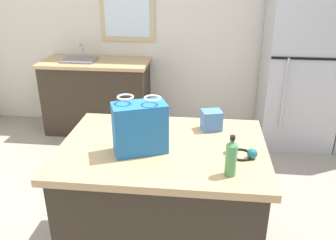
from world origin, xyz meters
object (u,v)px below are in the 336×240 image
Objects in this scene: small_box at (211,120)px; ear_defenders at (241,152)px; kitchen_island at (163,203)px; refrigerator at (300,70)px; bottle at (231,158)px; shopping_bag at (140,128)px.

ear_defenders is (0.18, -0.36, -0.05)m from small_box.
small_box is 0.41m from ear_defenders.
ear_defenders is (0.49, -0.08, 0.48)m from kitchen_island.
refrigerator is at bearing 57.24° from kitchen_island.
bottle is (-0.91, -2.36, 0.13)m from refrigerator.
small_box is at bearing 42.74° from kitchen_island.
kitchen_island is 0.69m from ear_defenders.
small_box is at bearing 40.33° from shopping_bag.
small_box is 0.60m from bottle.
bottle is at bearing -80.17° from small_box.
refrigerator is 2.53m from bottle.
refrigerator reaches higher than bottle.
kitchen_island is 5.52× the size of bottle.
kitchen_island is at bearing 143.41° from bottle.
small_box is 0.71× the size of ear_defenders.
shopping_bag reaches higher than small_box.
ear_defenders is at bearing -9.17° from kitchen_island.
kitchen_island is at bearing 170.83° from ear_defenders.
shopping_bag is 1.84× the size of ear_defenders.
shopping_bag is at bearing -124.14° from refrigerator.
refrigerator is 9.05× the size of ear_defenders.
kitchen_island is 3.67× the size of shopping_bag.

